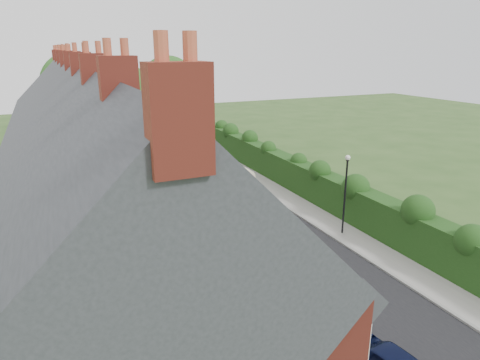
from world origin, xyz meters
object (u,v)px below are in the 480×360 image
Objects in this scene: lamppost at (346,185)px; car_silver_a at (311,296)px; car_silver_b at (273,264)px; car_white at (227,220)px; car_grey at (157,145)px; car_red at (167,167)px; car_green at (204,189)px; horse at (256,193)px; car_beige at (153,153)px; horse_cart at (245,180)px.

car_silver_a is at bearing -136.53° from lamppost.
car_white reaches higher than car_silver_b.
car_red is at bearing -112.83° from car_grey.
car_silver_a is at bearing -103.25° from car_red.
car_silver_b is at bearing -157.87° from lamppost.
car_grey is (1.40, 9.59, 0.00)m from car_red.
car_silver_a reaches higher than car_white.
car_red is (-0.78, 7.83, -0.04)m from car_green.
lamppost is 2.71× the size of horse.
car_beige is 1.68× the size of horse_cart.
car_white is 1.62× the size of horse_cart.
horse_cart is at bearing 85.93° from car_silver_b.
car_green is 1.02× the size of car_red.
horse_cart is at bearing -101.50° from horse.
car_silver_a is 23.83m from car_red.
car_grey is at bearing 72.30° from car_beige.
car_beige is at bearing 76.66° from car_red.
horse is at bearing -74.45° from car_beige.
car_silver_a is (-6.36, -6.03, -2.56)m from lamppost.
car_silver_b is 0.92× the size of car_white.
car_silver_b is 6.13m from car_white.
lamppost is 9.13m from car_silver_a.
lamppost is 27.96m from car_grey.
horse_cart is (3.20, -0.60, 0.54)m from car_green.
car_silver_a reaches higher than car_beige.
car_white is 1.04× the size of car_grey.
car_grey is 2.53× the size of horse.
car_grey reaches higher than car_silver_b.
car_white is 14.27m from car_red.
car_green is 1.40× the size of horse_cart.
car_grey is (1.39, 29.99, 0.06)m from car_silver_b.
car_beige reaches higher than car_red.
car_grey is at bearing 100.35° from lamppost.
car_beige is 1.08× the size of car_grey.
car_grey is 18.21m from horse_cart.
car_grey is 1.56× the size of horse_cart.
car_green is at bearing -85.03° from car_beige.
car_beige is 14.60m from horse_cart.
car_silver_a is 33.45m from car_grey.
horse_cart is (-2.42, 9.37, -2.02)m from lamppost.
car_white is at bearing 151.11° from lamppost.
car_silver_b is at bearing -103.32° from car_red.
car_silver_a reaches higher than car_grey.
car_red reaches higher than car_silver_b.
lamppost reaches higher than horse_cart.
car_beige is (0.00, 5.60, 0.03)m from car_red.
car_silver_b is (-0.03, 3.43, -0.09)m from car_silver_a.
car_grey reaches higher than car_red.
horse_cart reaches higher than car_red.
car_green is (0.74, 16.00, -0.00)m from car_silver_a.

